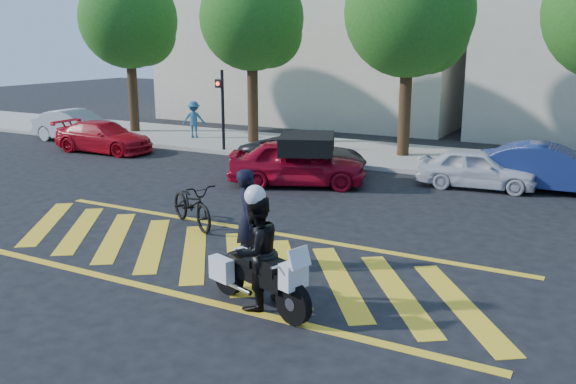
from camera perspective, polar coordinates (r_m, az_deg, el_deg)
The scene contains 19 objects.
ground at distance 12.57m, azimuth -6.55°, elevation -6.06°, with size 90.00×90.00×0.00m, color black.
sidewalk at distance 23.08m, azimuth 10.66°, elevation 3.26°, with size 60.00×5.00×0.15m, color #9E998E.
crosswalk at distance 12.59m, azimuth -6.69°, elevation -6.01°, with size 12.33×4.00×0.01m.
building_left at distance 34.05m, azimuth 2.59°, elevation 15.21°, with size 16.00×8.00×10.00m, color beige.
tree_far_left at distance 29.31m, azimuth -14.40°, elevation 15.08°, with size 4.40×4.40×7.41m.
tree_left at distance 25.41m, azimuth -3.09°, elevation 15.60°, with size 4.20×4.20×7.26m.
tree_center at distance 22.73m, azimuth 11.62°, elevation 15.78°, with size 4.60×4.60×7.56m.
signal_pole at distance 23.63m, azimuth -6.22°, elevation 8.19°, with size 0.28×0.43×3.20m.
officer_bike at distance 11.73m, azimuth -3.69°, elevation -2.48°, with size 0.71×0.46×1.94m, color black.
bicycle at distance 14.55m, azimuth -8.97°, elevation -1.13°, with size 0.71×2.03×1.07m, color black.
police_motorcycle at distance 10.06m, azimuth -2.88°, elevation -7.83°, with size 2.24×1.11×1.02m.
officer_moto at distance 9.92m, azimuth -3.03°, elevation -5.66°, with size 0.93×0.73×1.92m, color black.
red_convertible at distance 18.39m, azimuth 0.89°, elevation 2.77°, with size 1.66×4.13×1.41m, color #9F071D.
parked_far_left at distance 28.16m, azimuth -19.20°, elevation 5.88°, with size 1.43×4.11×1.35m, color #A8ABB0.
parked_left at distance 25.06m, azimuth -16.85°, elevation 4.96°, with size 1.68×4.14×1.20m, color red.
parked_mid_left at distance 20.26m, azimuth 1.38°, elevation 3.53°, with size 2.00×4.35×1.21m, color black.
parked_mid_right at distance 18.94m, azimuth 17.27°, elevation 2.11°, with size 1.39×3.46×1.18m, color silver.
parked_right at distance 19.25m, azimuth 23.28°, elevation 2.07°, with size 1.45×4.16×1.37m, color navy.
pedestrian_left at distance 26.97m, azimuth -8.78°, elevation 6.73°, with size 1.02×0.59×1.58m, color #2E5C81.
Camera 1 is at (6.81, -9.65, 4.30)m, focal length 38.00 mm.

